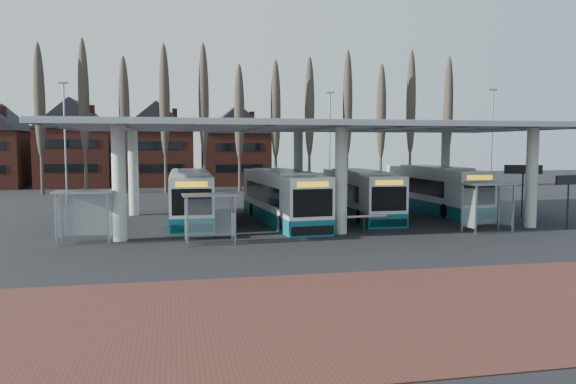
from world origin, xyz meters
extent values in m
plane|color=black|center=(0.00, 0.00, 0.00)|extent=(140.00, 140.00, 0.00)
cube|color=#562A22|center=(0.00, -12.00, 0.01)|extent=(70.00, 10.00, 0.03)
cylinder|color=silver|center=(-12.00, 2.50, 3.00)|extent=(0.70, 0.70, 6.00)
cylinder|color=silver|center=(-12.00, 13.50, 3.00)|extent=(0.70, 0.70, 6.00)
cylinder|color=silver|center=(0.00, 2.50, 3.00)|extent=(0.70, 0.70, 6.00)
cylinder|color=silver|center=(0.00, 13.50, 3.00)|extent=(0.70, 0.70, 6.00)
cylinder|color=silver|center=(12.00, 2.50, 3.00)|extent=(0.70, 0.70, 6.00)
cylinder|color=silver|center=(12.00, 13.50, 3.00)|extent=(0.70, 0.70, 6.00)
cube|color=gray|center=(0.00, 8.00, 6.25)|extent=(32.00, 16.00, 0.12)
cube|color=silver|center=(0.00, 8.00, 6.32)|extent=(31.50, 15.50, 0.04)
cone|color=#473D33|center=(-22.00, 33.00, 7.25)|extent=(0.36, 0.36, 14.50)
ellipsoid|color=#473D33|center=(-22.00, 33.00, 8.99)|extent=(1.10, 1.10, 11.02)
cone|color=#473D33|center=(-18.00, 33.00, 7.25)|extent=(0.36, 0.36, 14.50)
ellipsoid|color=#473D33|center=(-18.00, 33.00, 8.99)|extent=(1.10, 1.10, 11.02)
cone|color=#473D33|center=(-14.00, 33.00, 7.25)|extent=(0.36, 0.36, 14.50)
ellipsoid|color=#473D33|center=(-14.00, 33.00, 8.99)|extent=(1.10, 1.10, 11.02)
cone|color=#473D33|center=(-10.00, 33.00, 7.25)|extent=(0.36, 0.36, 14.50)
ellipsoid|color=#473D33|center=(-10.00, 33.00, 8.99)|extent=(1.10, 1.10, 11.02)
cone|color=#473D33|center=(-6.00, 33.00, 7.25)|extent=(0.36, 0.36, 14.50)
ellipsoid|color=#473D33|center=(-6.00, 33.00, 8.99)|extent=(1.10, 1.10, 11.02)
cone|color=#473D33|center=(-2.00, 33.00, 7.25)|extent=(0.36, 0.36, 14.50)
ellipsoid|color=#473D33|center=(-2.00, 33.00, 8.99)|extent=(1.10, 1.10, 11.02)
cone|color=#473D33|center=(2.00, 33.00, 7.25)|extent=(0.36, 0.36, 14.50)
ellipsoid|color=#473D33|center=(2.00, 33.00, 8.99)|extent=(1.10, 1.10, 11.02)
cone|color=#473D33|center=(6.00, 33.00, 7.25)|extent=(0.36, 0.36, 14.50)
ellipsoid|color=#473D33|center=(6.00, 33.00, 8.99)|extent=(1.10, 1.10, 11.02)
cone|color=#473D33|center=(10.00, 33.00, 7.25)|extent=(0.36, 0.36, 14.50)
ellipsoid|color=#473D33|center=(10.00, 33.00, 8.99)|extent=(1.10, 1.10, 11.02)
cone|color=#473D33|center=(14.00, 33.00, 7.25)|extent=(0.36, 0.36, 14.50)
ellipsoid|color=#473D33|center=(14.00, 33.00, 8.99)|extent=(1.10, 1.10, 11.02)
cone|color=#473D33|center=(18.00, 33.00, 7.25)|extent=(0.36, 0.36, 14.50)
ellipsoid|color=#473D33|center=(18.00, 33.00, 8.99)|extent=(1.10, 1.10, 11.02)
cone|color=#473D33|center=(22.00, 33.00, 7.25)|extent=(0.36, 0.36, 14.50)
ellipsoid|color=#473D33|center=(22.00, 33.00, 8.99)|extent=(1.10, 1.10, 11.02)
cube|color=maroon|center=(-20.50, 44.00, 3.50)|extent=(8.00, 10.00, 7.00)
pyramid|color=black|center=(-20.50, 44.00, 10.50)|extent=(8.30, 10.30, 3.50)
cube|color=maroon|center=(-11.00, 44.00, 3.50)|extent=(8.00, 10.00, 7.00)
pyramid|color=black|center=(-11.00, 44.00, 10.50)|extent=(8.30, 10.30, 3.50)
cube|color=maroon|center=(-1.50, 44.00, 3.50)|extent=(8.00, 10.00, 7.00)
pyramid|color=black|center=(-1.50, 44.00, 10.50)|extent=(8.30, 10.30, 3.50)
cylinder|color=slate|center=(-18.00, 22.00, 5.00)|extent=(0.16, 0.16, 10.00)
cube|color=slate|center=(-18.00, 22.00, 10.10)|extent=(0.80, 0.15, 0.15)
cylinder|color=slate|center=(6.00, 26.00, 5.00)|extent=(0.16, 0.16, 10.00)
cube|color=slate|center=(6.00, 26.00, 10.10)|extent=(0.80, 0.15, 0.15)
cylinder|color=slate|center=(20.00, 20.00, 5.00)|extent=(0.16, 0.16, 10.00)
cube|color=slate|center=(20.00, 20.00, 10.10)|extent=(0.80, 0.15, 0.15)
cube|color=silver|center=(-8.15, 9.75, 1.78)|extent=(2.71, 11.90, 2.77)
cube|color=#0D5B67|center=(-8.15, 9.75, 0.44)|extent=(2.73, 11.92, 0.89)
cube|color=silver|center=(-8.15, 9.75, 3.21)|extent=(2.38, 7.15, 0.18)
cube|color=black|center=(-8.14, 10.24, 1.88)|extent=(2.70, 8.58, 1.09)
cube|color=black|center=(-8.25, 3.84, 1.83)|extent=(2.22, 0.09, 1.48)
cube|color=black|center=(-8.06, 15.66, 1.88)|extent=(2.14, 0.09, 1.19)
cube|color=gold|center=(-8.25, 3.84, 2.82)|extent=(1.76, 0.08, 0.30)
cube|color=black|center=(-8.25, 3.85, 0.35)|extent=(2.39, 0.12, 0.49)
cylinder|color=black|center=(-9.35, 6.01, 0.47)|extent=(0.29, 0.95, 0.95)
cylinder|color=black|center=(-7.07, 5.98, 0.47)|extent=(0.29, 0.95, 0.95)
cylinder|color=black|center=(-9.24, 13.22, 0.47)|extent=(0.29, 0.95, 0.95)
cylinder|color=black|center=(-6.95, 13.19, 0.47)|extent=(0.29, 0.95, 0.95)
cube|color=silver|center=(-2.35, 7.62, 1.82)|extent=(3.55, 12.28, 2.83)
cube|color=#0D5B67|center=(-2.35, 7.62, 0.45)|extent=(3.57, 12.30, 0.91)
cube|color=silver|center=(-2.35, 7.62, 3.28)|extent=(2.90, 7.43, 0.18)
cube|color=black|center=(-2.39, 8.12, 1.92)|extent=(3.31, 8.90, 1.11)
cube|color=black|center=(-1.86, 1.60, 1.87)|extent=(2.26, 0.24, 1.51)
cube|color=black|center=(-2.84, 13.63, 1.92)|extent=(2.19, 0.24, 1.21)
cube|color=gold|center=(-1.86, 1.60, 2.88)|extent=(1.80, 0.20, 0.30)
cube|color=black|center=(-1.86, 1.61, 0.35)|extent=(2.44, 0.28, 0.50)
cylinder|color=black|center=(-3.20, 3.70, 0.48)|extent=(0.36, 0.99, 0.97)
cylinder|color=black|center=(-0.88, 3.89, 0.48)|extent=(0.36, 0.99, 0.97)
cylinder|color=black|center=(-3.80, 11.04, 0.48)|extent=(0.36, 0.99, 0.97)
cylinder|color=black|center=(-1.47, 11.23, 0.48)|extent=(0.36, 0.99, 0.97)
cube|color=silver|center=(3.51, 9.46, 1.75)|extent=(2.82, 11.70, 2.71)
cube|color=#0D5B67|center=(3.51, 9.46, 0.44)|extent=(2.84, 11.72, 0.87)
cube|color=silver|center=(3.51, 9.46, 3.15)|extent=(2.43, 7.04, 0.17)
cube|color=black|center=(3.52, 9.94, 1.84)|extent=(2.76, 8.45, 1.07)
cube|color=black|center=(3.33, 3.66, 1.79)|extent=(2.18, 0.12, 1.45)
cube|color=black|center=(3.68, 15.25, 1.84)|extent=(2.10, 0.12, 1.16)
cube|color=gold|center=(3.33, 3.66, 2.76)|extent=(1.73, 0.10, 0.29)
cube|color=black|center=(3.33, 3.67, 0.34)|extent=(2.35, 0.15, 0.48)
cylinder|color=black|center=(2.28, 5.81, 0.47)|extent=(0.30, 0.94, 0.93)
cylinder|color=black|center=(4.51, 5.74, 0.47)|extent=(0.30, 0.94, 0.93)
cylinder|color=black|center=(2.49, 12.88, 0.47)|extent=(0.30, 0.94, 0.93)
cylinder|color=black|center=(4.73, 12.82, 0.47)|extent=(0.30, 0.94, 0.93)
cube|color=silver|center=(10.03, 11.31, 1.83)|extent=(2.85, 12.24, 2.84)
cube|color=#0D5B67|center=(10.03, 11.31, 0.46)|extent=(2.87, 12.26, 0.91)
cube|color=silver|center=(10.03, 11.31, 3.30)|extent=(2.49, 7.36, 0.18)
cube|color=black|center=(10.02, 11.82, 1.93)|extent=(2.82, 8.83, 1.12)
cube|color=black|center=(10.16, 5.24, 1.88)|extent=(2.28, 0.11, 1.52)
cube|color=black|center=(9.90, 17.39, 1.93)|extent=(2.20, 0.11, 1.22)
cube|color=gold|center=(10.16, 5.24, 2.90)|extent=(1.81, 0.09, 0.30)
cube|color=black|center=(10.16, 5.25, 0.36)|extent=(2.46, 0.13, 0.51)
cylinder|color=black|center=(8.94, 7.43, 0.49)|extent=(0.31, 0.98, 0.98)
cylinder|color=black|center=(11.28, 7.48, 0.49)|extent=(0.31, 0.98, 0.98)
cylinder|color=black|center=(8.78, 14.84, 0.49)|extent=(0.31, 0.98, 0.98)
cylinder|color=black|center=(11.12, 14.89, 0.49)|extent=(0.31, 0.98, 0.98)
cube|color=gray|center=(-14.96, 1.59, 1.29)|extent=(0.09, 0.09, 2.58)
cube|color=gray|center=(-12.48, 1.46, 1.29)|extent=(0.09, 0.09, 2.58)
cube|color=gray|center=(-14.90, 2.72, 1.29)|extent=(0.09, 0.09, 2.58)
cube|color=gray|center=(-12.42, 2.59, 1.29)|extent=(0.09, 0.09, 2.58)
cube|color=gray|center=(-13.69, 2.09, 2.63)|extent=(2.96, 1.59, 0.10)
cube|color=silver|center=(-13.66, 2.71, 1.34)|extent=(2.48, 0.17, 2.06)
cube|color=silver|center=(-14.98, 2.16, 1.34)|extent=(0.10, 1.14, 2.06)
cube|color=silver|center=(-12.40, 2.02, 1.34)|extent=(0.10, 1.14, 2.06)
cube|color=gray|center=(-8.60, -0.01, 1.23)|extent=(0.08, 0.08, 2.45)
cube|color=gray|center=(-6.25, 0.10, 1.23)|extent=(0.08, 0.08, 2.45)
cube|color=gray|center=(-8.65, 1.07, 1.23)|extent=(0.08, 0.08, 2.45)
cube|color=gray|center=(-6.30, 1.17, 1.23)|extent=(0.08, 0.08, 2.45)
cube|color=gray|center=(-7.45, 0.58, 2.50)|extent=(2.80, 1.50, 0.10)
cube|color=silver|center=(-7.47, 1.17, 1.27)|extent=(2.35, 0.15, 1.96)
cube|color=silver|center=(-8.67, 0.53, 1.27)|extent=(0.09, 1.08, 1.96)
cube|color=silver|center=(-6.22, 0.64, 1.27)|extent=(0.09, 1.08, 1.96)
cube|color=gray|center=(7.25, 0.58, 1.36)|extent=(0.10, 0.10, 2.73)
cube|color=gray|center=(9.84, 1.00, 1.36)|extent=(0.10, 0.10, 2.73)
cube|color=gray|center=(7.06, 1.77, 1.36)|extent=(0.10, 0.10, 2.73)
cube|color=gray|center=(9.65, 2.18, 1.36)|extent=(0.10, 0.10, 2.73)
cube|color=gray|center=(8.45, 1.38, 2.78)|extent=(3.26, 1.99, 0.11)
cube|color=silver|center=(8.34, 2.03, 1.42)|extent=(2.59, 0.46, 2.18)
cube|color=silver|center=(7.10, 1.17, 1.42)|extent=(0.23, 1.19, 2.18)
cube|color=silver|center=(9.79, 1.60, 1.42)|extent=(0.23, 1.19, 2.18)
cylinder|color=black|center=(13.63, 1.32, 1.57)|extent=(0.10, 0.10, 3.14)
cube|color=black|center=(13.63, 1.32, 2.95)|extent=(2.12, 0.65, 0.54)
cylinder|color=black|center=(14.08, 6.40, 1.78)|extent=(0.11, 0.11, 3.56)
cube|color=black|center=(14.08, 6.40, 3.33)|extent=(2.27, 1.15, 0.61)
cube|color=black|center=(1.32, 2.38, 0.60)|extent=(0.09, 0.09, 1.20)
cube|color=red|center=(1.32, 1.84, 1.04)|extent=(2.40, 0.39, 0.11)
camera|label=1|loc=(-9.25, -27.66, 5.01)|focal=35.00mm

